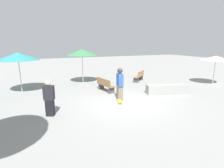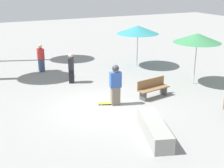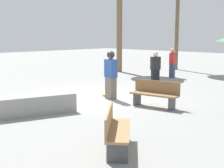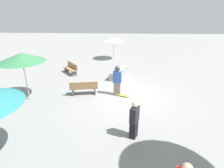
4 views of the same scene
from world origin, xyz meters
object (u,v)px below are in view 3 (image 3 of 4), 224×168
(concrete_ledge, at_px, (34,105))
(bench_far, at_px, (155,94))
(bystander_watching, at_px, (155,69))
(skateboard, at_px, (108,96))
(skater_main, at_px, (111,73))
(bench_near, at_px, (116,130))
(bystander_far, at_px, (172,63))

(concrete_ledge, distance_m, bench_far, 3.82)
(bystander_watching, bearing_deg, bench_far, -117.34)
(skateboard, xyz_separation_m, bystander_watching, (-3.50, -0.41, 0.72))
(skater_main, relative_size, concrete_ledge, 0.69)
(concrete_ledge, xyz_separation_m, bench_near, (0.41, 3.76, 0.14))
(concrete_ledge, xyz_separation_m, bystander_watching, (-6.84, -0.64, 0.50))
(concrete_ledge, bearing_deg, skater_main, 178.50)
(bystander_watching, height_order, bystander_far, bystander_far)
(bystander_watching, bearing_deg, concrete_ledge, -148.43)
(skater_main, xyz_separation_m, bystander_far, (-6.43, -1.63, -0.15))
(concrete_ledge, relative_size, bench_near, 1.69)
(bystander_far, bearing_deg, concrete_ledge, -7.52)
(bench_far, bearing_deg, concrete_ledge, 48.27)
(bench_near, bearing_deg, skater_main, -174.58)
(bench_far, height_order, bystander_watching, bystander_watching)
(bench_near, height_order, bystander_far, bystander_far)
(bench_far, relative_size, bystander_watching, 1.06)
(bystander_far, bearing_deg, bench_near, 11.27)
(concrete_ledge, height_order, bystander_watching, bystander_watching)
(bystander_watching, bearing_deg, skateboard, -147.13)
(concrete_ledge, bearing_deg, bystander_watching, -174.61)
(concrete_ledge, height_order, bench_far, bench_far)
(bench_near, height_order, bystander_watching, bystander_watching)
(skateboard, height_order, bystander_far, bystander_far)
(skateboard, bearing_deg, bystander_watching, -63.63)
(skateboard, xyz_separation_m, bench_near, (3.74, 4.00, 0.37))
(bench_far, distance_m, bystander_far, 7.28)
(skateboard, height_order, bench_far, bench_far)
(skater_main, distance_m, bench_far, 2.00)
(skater_main, xyz_separation_m, bench_far, (-0.08, 1.92, -0.52))
(concrete_ledge, distance_m, bystander_watching, 6.88)
(bench_far, height_order, bystander_far, bystander_far)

